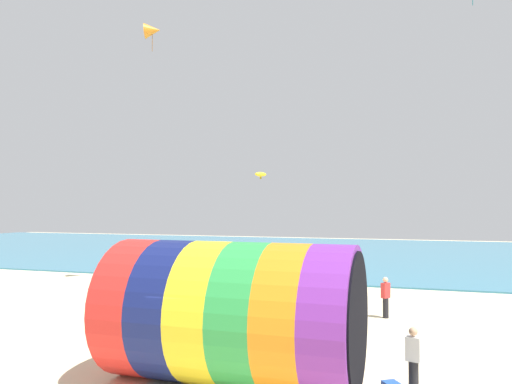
# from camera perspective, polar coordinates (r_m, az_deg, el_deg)

# --- Properties ---
(sea) EXTENTS (120.00, 40.00, 0.10)m
(sea) POSITION_cam_1_polar(r_m,az_deg,el_deg) (49.73, 12.04, -6.87)
(sea) COLOR teal
(sea) RESTS_ON ground
(giant_inflatable_tube) EXTENTS (6.62, 3.88, 3.72)m
(giant_inflatable_tube) POSITION_cam_1_polar(r_m,az_deg,el_deg) (13.48, -2.56, -13.62)
(giant_inflatable_tube) COLOR red
(giant_inflatable_tube) RESTS_ON ground
(kite_handler) EXTENTS (0.40, 0.30, 1.64)m
(kite_handler) POSITION_cam_1_polar(r_m,az_deg,el_deg) (13.67, 17.55, -17.82)
(kite_handler) COLOR black
(kite_handler) RESTS_ON ground
(kite_yellow_parafoil) EXTENTS (0.63, 0.71, 0.37)m
(kite_yellow_parafoil) POSITION_cam_1_polar(r_m,az_deg,el_deg) (23.69, 0.54, 2.04)
(kite_yellow_parafoil) COLOR yellow
(kite_orange_delta) EXTENTS (1.27, 1.23, 1.75)m
(kite_orange_delta) POSITION_cam_1_polar(r_m,az_deg,el_deg) (31.90, -11.77, 17.61)
(kite_orange_delta) COLOR orange
(bystander_near_water) EXTENTS (0.39, 0.42, 1.70)m
(bystander_near_water) POSITION_cam_1_polar(r_m,az_deg,el_deg) (21.89, 14.59, -11.53)
(bystander_near_water) COLOR black
(bystander_near_water) RESTS_ON ground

